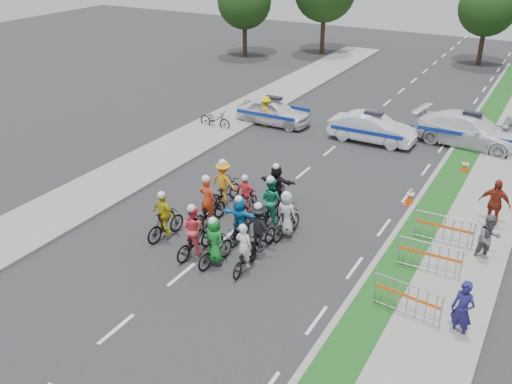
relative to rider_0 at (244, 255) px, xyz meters
The scene contains 32 objects.
ground 2.07m from the rider_0, 143.14° to the right, with size 90.00×90.00×0.00m, color #28282B.
curb_right 5.20m from the rider_0, 47.33° to the left, with size 0.20×60.00×0.12m, color gray.
grass_strip 5.70m from the rider_0, 42.13° to the left, with size 1.20×60.00×0.11m, color #154315.
sidewalk_right 7.13m from the rider_0, 32.36° to the left, with size 2.40×60.00×0.13m, color gray.
sidewalk_left 8.96m from the rider_0, 154.80° to the left, with size 3.00×60.00×0.13m, color gray.
rider_0 is the anchor object (origin of this frame).
rider_1 1.01m from the rider_0, behind, with size 0.79×1.71×1.75m.
rider_2 1.90m from the rider_0, behind, with size 0.84×1.90×1.89m.
rider_3 3.43m from the rider_0, behind, with size 0.96×1.79×1.83m.
rider_4 1.25m from the rider_0, 96.80° to the left, with size 1.08×1.86×1.85m.
rider_5 1.84m from the rider_0, 124.99° to the left, with size 1.44×1.71×1.76m.
rider_6 3.25m from the rider_0, 143.71° to the left, with size 0.78×2.00×2.00m.
rider_7 2.55m from the rider_0, 85.52° to the left, with size 0.79×1.73×1.78m.
rider_8 3.07m from the rider_0, 102.05° to the left, with size 0.98×2.02×1.98m.
rider_9 3.74m from the rider_0, 119.21° to the left, with size 0.84×1.58×1.66m.
rider_10 4.71m from the rider_0, 129.82° to the left, with size 1.11×1.93×1.91m.
rider_11 4.62m from the rider_0, 104.76° to the left, with size 1.47×1.75×1.80m.
police_car_0 14.24m from the rider_0, 113.95° to the left, with size 1.62×4.03×1.37m, color white.
police_car_1 13.01m from the rider_0, 91.21° to the left, with size 1.47×4.23×1.39m, color white.
police_car_2 15.31m from the rider_0, 74.71° to the left, with size 2.18×5.36×1.55m, color white.
spectator_0 6.56m from the rider_0, ahead, with size 0.62×0.41×1.70m, color navy.
spectator_1 7.81m from the rider_0, 33.07° to the left, with size 0.81×0.63×1.66m, color #59585D.
spectator_2 9.23m from the rider_0, 46.66° to the left, with size 1.10×0.46×1.88m, color maroon.
marshal_hiviz 13.94m from the rider_0, 115.60° to the left, with size 1.03×0.59×1.60m, color yellow.
barrier_0 5.11m from the rider_0, ahead, with size 2.00×0.50×1.12m, color #A5A8AD, non-canonical shape.
barrier_1 5.73m from the rider_0, 26.89° to the left, with size 2.00×0.50×1.12m, color #A5A8AD, non-canonical shape.
barrier_2 6.87m from the rider_0, 41.90° to the left, with size 2.00×0.50×1.12m, color #A5A8AD, non-canonical shape.
cone_0 7.81m from the rider_0, 65.03° to the left, with size 0.40×0.40×0.70m.
cone_1 12.09m from the rider_0, 67.82° to the left, with size 0.40×0.40×0.70m.
parked_bike 13.60m from the rider_0, 126.76° to the left, with size 0.64×1.85×0.97m, color black.
tree_0 31.22m from the rider_0, 120.18° to the left, with size 4.20×4.20×6.30m.
tree_4 33.04m from the rider_0, 87.54° to the left, with size 4.20×4.20×6.30m.
Camera 1 is at (9.31, -11.88, 10.07)m, focal length 40.00 mm.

